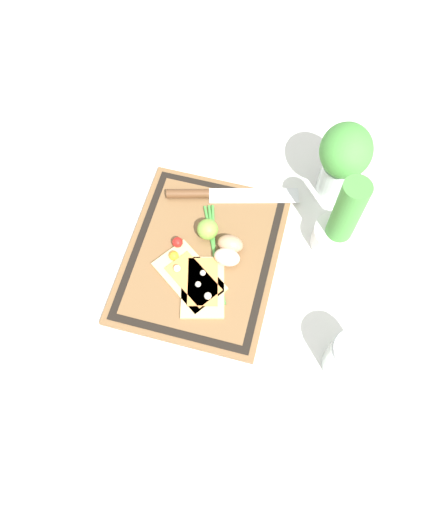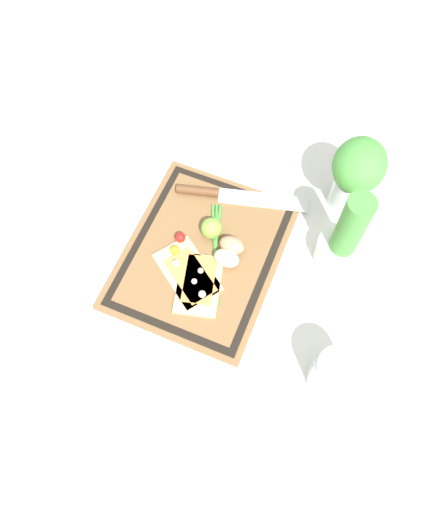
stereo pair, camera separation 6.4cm
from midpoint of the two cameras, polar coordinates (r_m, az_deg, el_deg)
The scene contains 14 objects.
ground_plane at distance 1.13m, azimuth -3.67°, elevation -0.33°, with size 6.00×6.00×0.00m, color silver.
cutting_board at distance 1.12m, azimuth -3.69°, elevation -0.16°, with size 0.41×0.33×0.02m.
pizza_slice_near at distance 1.09m, azimuth -5.09°, elevation -2.47°, with size 0.16×0.18×0.02m.
pizza_slice_far at distance 1.08m, azimuth -3.60°, elevation -3.54°, with size 0.16×0.13×0.02m.
knife at distance 1.18m, azimuth -2.56°, elevation 6.96°, with size 0.11×0.31×0.02m.
egg_brown at distance 1.10m, azimuth -0.41°, elevation 1.29°, with size 0.04×0.06×0.04m, color tan.
egg_pink at distance 1.09m, azimuth -0.88°, elevation -0.46°, with size 0.04×0.06×0.04m, color beige.
lime at distance 1.12m, azimuth -3.18°, elevation 3.00°, with size 0.05×0.05×0.05m, color #7FB742.
cherry_tomato_red at distance 1.12m, azimuth -6.45°, elevation 1.46°, with size 0.02×0.02×0.02m, color red.
cherry_tomato_yellow at distance 1.11m, azimuth -6.89°, elevation -0.07°, with size 0.02×0.02×0.02m, color gold.
scallion_bunch at distance 1.11m, azimuth -2.25°, elevation 0.24°, with size 0.24×0.11×0.01m.
herb_pot at distance 1.10m, azimuth 12.08°, elevation 3.27°, with size 0.11×0.11×0.23m.
sauce_jar at distance 1.02m, azimuth 12.71°, elevation -11.46°, with size 0.09×0.09×0.11m.
herb_glass at distance 1.15m, azimuth 12.42°, elevation 10.80°, with size 0.13×0.12×0.20m.
Camera 1 is at (0.46, 0.16, 1.02)m, focal length 35.00 mm.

